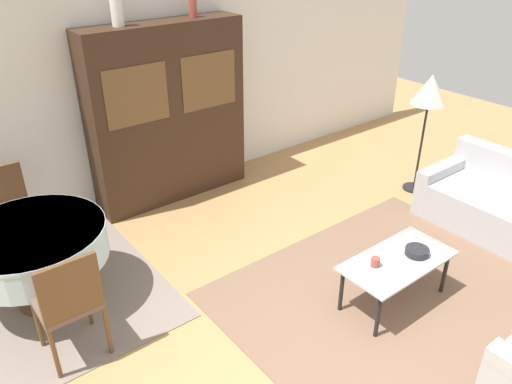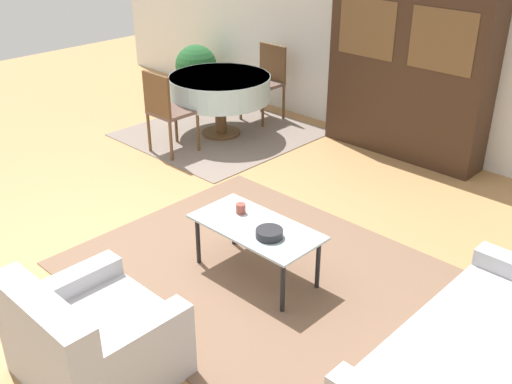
{
  "view_description": "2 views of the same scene",
  "coord_description": "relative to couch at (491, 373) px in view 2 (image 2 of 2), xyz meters",
  "views": [
    {
      "loc": [
        -2.14,
        -1.61,
        3.02
      ],
      "look_at": [
        0.2,
        1.4,
        0.95
      ],
      "focal_mm": 35.0,
      "sensor_mm": 36.0,
      "label": 1
    },
    {
      "loc": [
        3.73,
        -2.47,
        2.77
      ],
      "look_at": [
        0.97,
        0.4,
        0.75
      ],
      "focal_mm": 42.0,
      "sensor_mm": 36.0,
      "label": 2
    }
  ],
  "objects": [
    {
      "name": "potted_plant",
      "position": [
        -5.74,
        2.76,
        0.18
      ],
      "size": [
        0.6,
        0.6,
        0.78
      ],
      "color": "#4C4C51",
      "rests_on": "ground_plane"
    },
    {
      "name": "coffee_table",
      "position": [
        -1.93,
        0.05,
        0.13
      ],
      "size": [
        1.04,
        0.52,
        0.45
      ],
      "color": "black",
      "rests_on": "area_rug"
    },
    {
      "name": "armchair",
      "position": [
        -1.9,
        -1.45,
        0.01
      ],
      "size": [
        0.9,
        0.83,
        0.74
      ],
      "color": "#B2B2B7",
      "rests_on": "ground_plane"
    },
    {
      "name": "area_rug",
      "position": [
        -1.86,
        0.09,
        -0.27
      ],
      "size": [
        2.99,
        2.35,
        0.01
      ],
      "color": "brown",
      "rests_on": "ground_plane"
    },
    {
      "name": "couch",
      "position": [
        0.0,
        0.0,
        0.0
      ],
      "size": [
        0.92,
        1.83,
        0.76
      ],
      "rotation": [
        0.0,
        0.0,
        1.57
      ],
      "color": "#B2B2B7",
      "rests_on": "ground_plane"
    },
    {
      "name": "dining_chair_far",
      "position": [
        -4.39,
        2.81,
        0.29
      ],
      "size": [
        0.44,
        0.44,
        0.96
      ],
      "rotation": [
        0.0,
        0.0,
        3.14
      ],
      "color": "brown",
      "rests_on": "dining_rug"
    },
    {
      "name": "dining_rug",
      "position": [
        -4.41,
        1.98,
        -0.27
      ],
      "size": [
        2.03,
        2.08,
        0.01
      ],
      "color": "gray",
      "rests_on": "ground_plane"
    },
    {
      "name": "display_cabinet",
      "position": [
        -2.46,
        3.03,
        0.77
      ],
      "size": [
        1.88,
        0.41,
        2.09
      ],
      "color": "#382316",
      "rests_on": "ground_plane"
    },
    {
      "name": "bowl",
      "position": [
        -1.74,
        -0.0,
        0.21
      ],
      "size": [
        0.21,
        0.21,
        0.06
      ],
      "color": "#232328",
      "rests_on": "coffee_table"
    },
    {
      "name": "dining_table",
      "position": [
        -4.39,
        1.98,
        0.33
      ],
      "size": [
        1.24,
        1.24,
        0.75
      ],
      "color": "brown",
      "rests_on": "dining_rug"
    },
    {
      "name": "ground_plane",
      "position": [
        -2.9,
        -0.35,
        -0.28
      ],
      "size": [
        14.0,
        14.0,
        0.0
      ],
      "primitive_type": "plane",
      "color": "tan"
    },
    {
      "name": "wall_back",
      "position": [
        -2.9,
        3.28,
        1.07
      ],
      "size": [
        10.0,
        0.06,
        2.7
      ],
      "color": "white",
      "rests_on": "ground_plane"
    },
    {
      "name": "cup",
      "position": [
        -2.16,
        0.11,
        0.22
      ],
      "size": [
        0.08,
        0.08,
        0.08
      ],
      "color": "#9E4238",
      "rests_on": "coffee_table"
    },
    {
      "name": "dining_chair_near",
      "position": [
        -4.39,
        1.14,
        0.29
      ],
      "size": [
        0.44,
        0.44,
        0.96
      ],
      "color": "brown",
      "rests_on": "dining_rug"
    }
  ]
}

